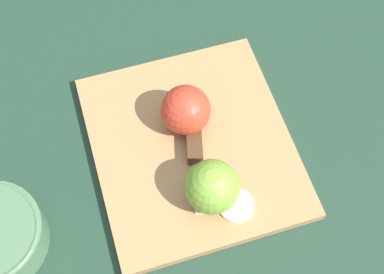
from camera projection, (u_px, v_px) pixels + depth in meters
ground_plane at (192, 148)px, 0.83m from camera, size 4.00×4.00×0.00m
cutting_board at (192, 146)px, 0.82m from camera, size 0.36×0.33×0.02m
apple_half_left at (185, 110)px, 0.80m from camera, size 0.08×0.08×0.08m
apple_half_right at (212, 186)px, 0.74m from camera, size 0.08×0.08×0.08m
knife at (196, 148)px, 0.80m from camera, size 0.13×0.06×0.02m
apple_slice at (236, 205)px, 0.76m from camera, size 0.05×0.05×0.00m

